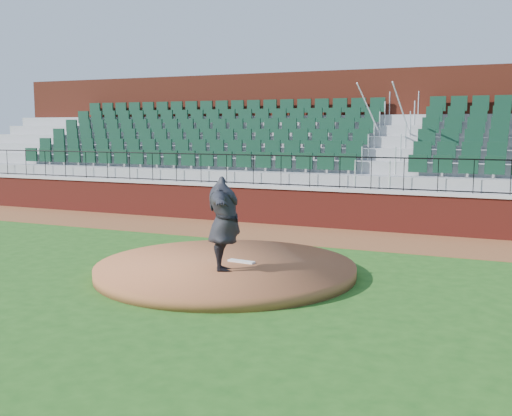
% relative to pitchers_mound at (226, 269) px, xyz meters
% --- Properties ---
extents(ground, '(90.00, 90.00, 0.00)m').
position_rel_pitchers_mound_xyz_m(ground, '(0.06, 0.02, -0.12)').
color(ground, '#1E4E16').
rests_on(ground, ground).
extents(warning_track, '(34.00, 3.20, 0.01)m').
position_rel_pitchers_mound_xyz_m(warning_track, '(0.06, 5.42, -0.12)').
color(warning_track, brown).
rests_on(warning_track, ground).
extents(field_wall, '(34.00, 0.35, 1.20)m').
position_rel_pitchers_mound_xyz_m(field_wall, '(0.06, 7.02, 0.47)').
color(field_wall, maroon).
rests_on(field_wall, ground).
extents(wall_cap, '(34.00, 0.45, 0.10)m').
position_rel_pitchers_mound_xyz_m(wall_cap, '(0.06, 7.02, 1.12)').
color(wall_cap, '#B7B7B7').
rests_on(wall_cap, field_wall).
extents(wall_railing, '(34.00, 0.05, 1.00)m').
position_rel_pitchers_mound_xyz_m(wall_railing, '(0.06, 7.02, 1.67)').
color(wall_railing, black).
rests_on(wall_railing, wall_cap).
extents(seating_stands, '(34.00, 5.10, 4.60)m').
position_rel_pitchers_mound_xyz_m(seating_stands, '(0.06, 9.75, 2.18)').
color(seating_stands, gray).
rests_on(seating_stands, ground).
extents(concourse_wall, '(34.00, 0.50, 5.50)m').
position_rel_pitchers_mound_xyz_m(concourse_wall, '(0.06, 12.55, 2.62)').
color(concourse_wall, maroon).
rests_on(concourse_wall, ground).
extents(pitchers_mound, '(5.71, 5.71, 0.25)m').
position_rel_pitchers_mound_xyz_m(pitchers_mound, '(0.00, 0.00, 0.00)').
color(pitchers_mound, brown).
rests_on(pitchers_mound, ground).
extents(pitching_rubber, '(0.64, 0.23, 0.04)m').
position_rel_pitchers_mound_xyz_m(pitching_rubber, '(0.27, 0.23, 0.15)').
color(pitching_rubber, white).
rests_on(pitching_rubber, pitchers_mound).
extents(pitcher, '(1.75, 2.45, 1.98)m').
position_rel_pitchers_mound_xyz_m(pitcher, '(0.27, -0.61, 1.11)').
color(pitcher, black).
rests_on(pitcher, pitchers_mound).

